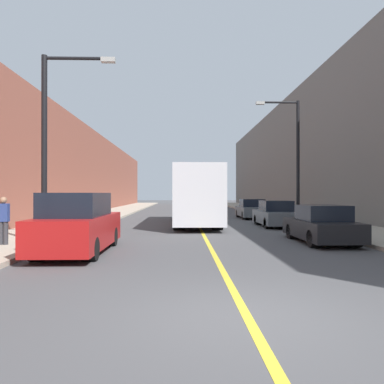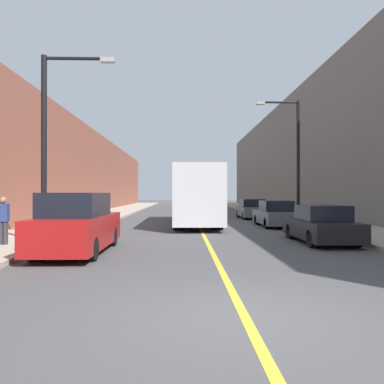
{
  "view_description": "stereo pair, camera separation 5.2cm",
  "coord_description": "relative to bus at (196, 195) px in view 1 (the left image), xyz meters",
  "views": [
    {
      "loc": [
        -1.02,
        -5.76,
        1.91
      ],
      "look_at": [
        -0.47,
        13.79,
        1.99
      ],
      "focal_mm": 35.0,
      "sensor_mm": 36.0,
      "label": 1
    },
    {
      "loc": [
        -0.96,
        -5.77,
        1.91
      ],
      "look_at": [
        -0.47,
        13.79,
        1.99
      ],
      "focal_mm": 35.0,
      "sensor_mm": 36.0,
      "label": 2
    }
  ],
  "objects": [
    {
      "name": "car_right_near",
      "position": [
        4.55,
        -8.45,
        -1.15
      ],
      "size": [
        1.82,
        4.24,
        1.46
      ],
      "color": "black",
      "rests_on": "ground"
    },
    {
      "name": "road_center_line",
      "position": [
        0.16,
        12.98,
        -1.81
      ],
      "size": [
        0.16,
        72.0,
        0.01
      ],
      "primitive_type": "cube",
      "color": "gold",
      "rests_on": "ground"
    },
    {
      "name": "bus",
      "position": [
        0.0,
        0.0,
        0.0
      ],
      "size": [
        2.59,
        10.47,
        3.39
      ],
      "color": "silver",
      "rests_on": "ground"
    },
    {
      "name": "pedestrian",
      "position": [
        -7.02,
        -9.7,
        -0.81
      ],
      "size": [
        0.36,
        0.23,
        1.65
      ],
      "color": "#2D2D33",
      "rests_on": "sidewalk_left"
    },
    {
      "name": "street_lamp_right",
      "position": [
        5.81,
        -0.82,
        2.5
      ],
      "size": [
        2.6,
        0.24,
        7.26
      ],
      "color": "black",
      "rests_on": "sidewalk_right"
    },
    {
      "name": "street_lamp_left",
      "position": [
        -5.48,
        -9.41,
        2.19
      ],
      "size": [
        2.6,
        0.24,
        6.67
      ],
      "color": "black",
      "rests_on": "sidewalk_left"
    },
    {
      "name": "sidewalk_right",
      "position": [
        7.68,
        12.98,
        -1.74
      ],
      "size": [
        3.88,
        72.0,
        0.15
      ],
      "primitive_type": "cube",
      "color": "#A89E8C",
      "rests_on": "ground"
    },
    {
      "name": "building_row_right",
      "position": [
        11.62,
        12.98,
        3.97
      ],
      "size": [
        4.0,
        72.0,
        11.56
      ],
      "primitive_type": "cube",
      "color": "#66605B",
      "rests_on": "ground"
    },
    {
      "name": "sidewalk_left",
      "position": [
        -7.37,
        12.98,
        -1.74
      ],
      "size": [
        3.88,
        72.0,
        0.15
      ],
      "primitive_type": "cube",
      "color": "#A89E8C",
      "rests_on": "ground"
    },
    {
      "name": "building_row_left",
      "position": [
        -11.31,
        12.98,
        2.21
      ],
      "size": [
        4.0,
        72.0,
        8.05
      ],
      "primitive_type": "cube",
      "color": "brown",
      "rests_on": "ground"
    },
    {
      "name": "car_right_mid",
      "position": [
        4.54,
        -1.35,
        -1.13
      ],
      "size": [
        1.8,
        4.39,
        1.5
      ],
      "color": "#51565B",
      "rests_on": "ground"
    },
    {
      "name": "ground_plane",
      "position": [
        0.16,
        -17.02,
        -1.81
      ],
      "size": [
        200.0,
        200.0,
        0.0
      ],
      "primitive_type": "plane",
      "color": "#474749"
    },
    {
      "name": "car_right_far",
      "position": [
        4.5,
        5.75,
        -1.14
      ],
      "size": [
        1.87,
        4.5,
        1.49
      ],
      "color": "#51565B",
      "rests_on": "ground"
    },
    {
      "name": "parked_suv_left",
      "position": [
        -4.18,
        -10.69,
        -0.92
      ],
      "size": [
        1.87,
        4.94,
        1.93
      ],
      "color": "maroon",
      "rests_on": "ground"
    }
  ]
}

